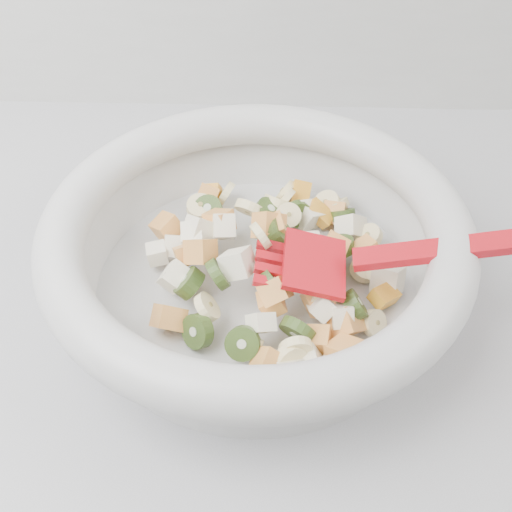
{
  "coord_description": "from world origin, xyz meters",
  "views": [
    {
      "loc": [
        0.19,
        1.04,
        1.31
      ],
      "look_at": [
        0.18,
        1.42,
        0.95
      ],
      "focal_mm": 45.0,
      "sensor_mm": 36.0,
      "label": 1
    }
  ],
  "objects": [
    {
      "name": "counter",
      "position": [
        0.0,
        1.45,
        0.45
      ],
      "size": [
        2.0,
        0.6,
        0.9
      ],
      "primitive_type": "cube",
      "color": "gray",
      "rests_on": "ground"
    },
    {
      "name": "mixing_bowl",
      "position": [
        0.18,
        1.42,
        0.95
      ],
      "size": [
        0.44,
        0.35,
        0.12
      ],
      "color": "silver",
      "rests_on": "counter"
    }
  ]
}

